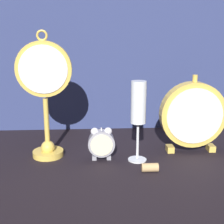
# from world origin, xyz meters

# --- Properties ---
(ground_plane) EXTENTS (4.00, 4.00, 0.00)m
(ground_plane) POSITION_xyz_m (0.00, 0.00, 0.00)
(ground_plane) COLOR black
(fabric_backdrop_drape) EXTENTS (1.28, 0.01, 0.75)m
(fabric_backdrop_drape) POSITION_xyz_m (0.00, 0.33, 0.38)
(fabric_backdrop_drape) COLOR navy
(fabric_backdrop_drape) RESTS_ON ground_plane
(pocket_watch_on_stand) EXTENTS (0.15, 0.09, 0.35)m
(pocket_watch_on_stand) POSITION_xyz_m (-0.18, 0.07, 0.18)
(pocket_watch_on_stand) COLOR gold
(pocket_watch_on_stand) RESTS_ON ground_plane
(alarm_clock_twin_bell) EXTENTS (0.07, 0.03, 0.09)m
(alarm_clock_twin_bell) POSITION_xyz_m (-0.03, 0.03, 0.05)
(alarm_clock_twin_bell) COLOR gray
(alarm_clock_twin_bell) RESTS_ON ground_plane
(mantel_clock_silver) EXTENTS (0.19, 0.04, 0.23)m
(mantel_clock_silver) POSITION_xyz_m (0.23, 0.08, 0.11)
(mantel_clock_silver) COLOR gold
(mantel_clock_silver) RESTS_ON ground_plane
(champagne_flute) EXTENTS (0.05, 0.05, 0.22)m
(champagne_flute) POSITION_xyz_m (0.07, 0.02, 0.15)
(champagne_flute) COLOR silver
(champagne_flute) RESTS_ON ground_plane
(wine_cork) EXTENTS (0.04, 0.02, 0.02)m
(wine_cork) POSITION_xyz_m (0.09, -0.05, 0.01)
(wine_cork) COLOR tan
(wine_cork) RESTS_ON ground_plane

